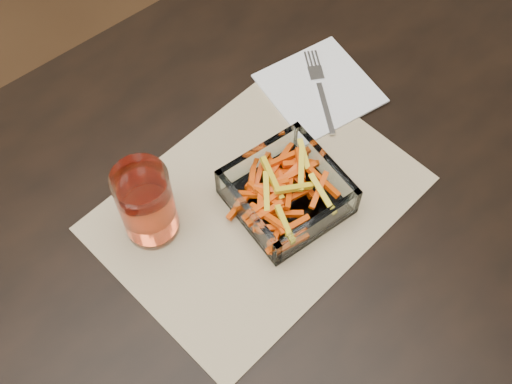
# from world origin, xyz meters

# --- Properties ---
(dining_table) EXTENTS (1.60, 0.90, 0.75)m
(dining_table) POSITION_xyz_m (0.00, 0.00, 0.66)
(dining_table) COLOR black
(dining_table) RESTS_ON ground
(placemat) EXTENTS (0.48, 0.37, 0.00)m
(placemat) POSITION_xyz_m (0.14, 0.01, 0.75)
(placemat) COLOR tan
(placemat) RESTS_ON dining_table
(glass_bowl) EXTENTS (0.16, 0.16, 0.06)m
(glass_bowl) POSITION_xyz_m (0.18, -0.02, 0.78)
(glass_bowl) COLOR white
(glass_bowl) RESTS_ON placemat
(tumbler) EXTENTS (0.08, 0.08, 0.14)m
(tumbler) POSITION_xyz_m (-0.00, 0.08, 0.82)
(tumbler) COLOR white
(tumbler) RESTS_ON placemat
(napkin) EXTENTS (0.18, 0.18, 0.00)m
(napkin) POSITION_xyz_m (0.36, 0.11, 0.76)
(napkin) COLOR white
(napkin) RESTS_ON placemat
(fork) EXTENTS (0.10, 0.16, 0.00)m
(fork) POSITION_xyz_m (0.36, 0.11, 0.76)
(fork) COLOR silver
(fork) RESTS_ON napkin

